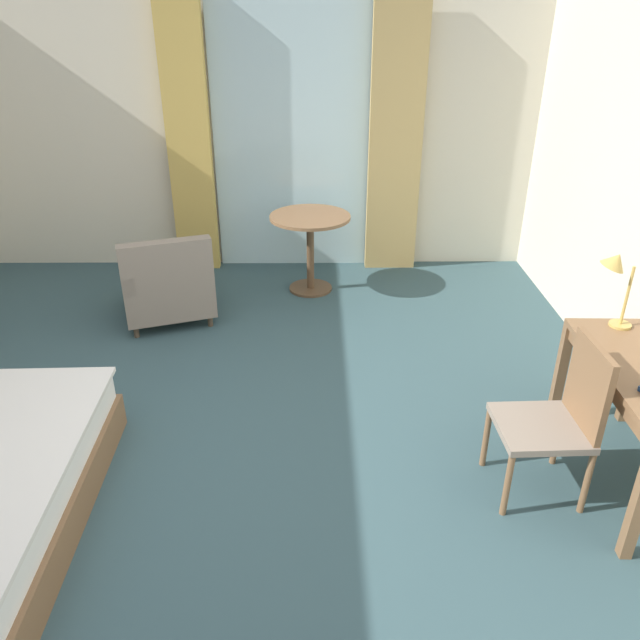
{
  "coord_description": "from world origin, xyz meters",
  "views": [
    {
      "loc": [
        0.67,
        -3.05,
        2.48
      ],
      "look_at": [
        0.69,
        0.19,
        0.83
      ],
      "focal_mm": 34.92,
      "sensor_mm": 36.0,
      "label": 1
    }
  ],
  "objects_px": {
    "desk_chair": "(559,414)",
    "armchair_by_window": "(166,284)",
    "desk_lamp": "(617,271)",
    "round_cafe_table": "(310,235)"
  },
  "relations": [
    {
      "from": "armchair_by_window",
      "to": "desk_chair",
      "type": "bearing_deg",
      "value": -39.98
    },
    {
      "from": "armchair_by_window",
      "to": "round_cafe_table",
      "type": "distance_m",
      "value": 1.39
    },
    {
      "from": "desk_chair",
      "to": "round_cafe_table",
      "type": "xyz_separation_m",
      "value": [
        -1.36,
        2.77,
        0.05
      ]
    },
    {
      "from": "desk_lamp",
      "to": "armchair_by_window",
      "type": "xyz_separation_m",
      "value": [
        -3.04,
        1.57,
        -0.77
      ]
    },
    {
      "from": "armchair_by_window",
      "to": "round_cafe_table",
      "type": "bearing_deg",
      "value": 25.76
    },
    {
      "from": "desk_chair",
      "to": "armchair_by_window",
      "type": "relative_size",
      "value": 0.96
    },
    {
      "from": "desk_chair",
      "to": "desk_lamp",
      "type": "height_order",
      "value": "desk_lamp"
    },
    {
      "from": "desk_lamp",
      "to": "armchair_by_window",
      "type": "distance_m",
      "value": 3.51
    },
    {
      "from": "desk_lamp",
      "to": "round_cafe_table",
      "type": "bearing_deg",
      "value": 129.76
    },
    {
      "from": "desk_chair",
      "to": "desk_lamp",
      "type": "distance_m",
      "value": 0.95
    }
  ]
}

